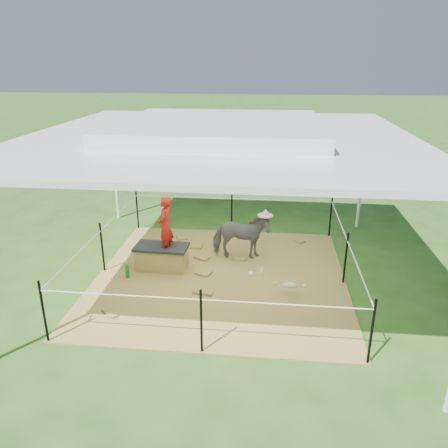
# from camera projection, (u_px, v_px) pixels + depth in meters

# --- Properties ---
(ground) EXTENTS (90.00, 90.00, 0.00)m
(ground) POSITION_uv_depth(u_px,v_px,m) (221.00, 278.00, 8.19)
(ground) COLOR #2D5919
(ground) RESTS_ON ground
(hay_patch) EXTENTS (4.60, 4.60, 0.03)m
(hay_patch) POSITION_uv_depth(u_px,v_px,m) (221.00, 277.00, 8.18)
(hay_patch) COLOR brown
(hay_patch) RESTS_ON ground
(canopy_tent) EXTENTS (6.30, 6.30, 2.90)m
(canopy_tent) POSITION_uv_depth(u_px,v_px,m) (220.00, 133.00, 7.23)
(canopy_tent) COLOR silver
(canopy_tent) RESTS_ON ground
(rope_fence) EXTENTS (4.54, 4.54, 1.00)m
(rope_fence) POSITION_uv_depth(u_px,v_px,m) (220.00, 246.00, 7.96)
(rope_fence) COLOR black
(rope_fence) RESTS_ON ground
(straw_bale) EXTENTS (0.97, 0.51, 0.42)m
(straw_bale) POSITION_uv_depth(u_px,v_px,m) (162.00, 258.00, 8.42)
(straw_bale) COLOR olive
(straw_bale) RESTS_ON hay_patch
(dark_cloth) EXTENTS (1.03, 0.57, 0.05)m
(dark_cloth) POSITION_uv_depth(u_px,v_px,m) (161.00, 247.00, 8.34)
(dark_cloth) COLOR black
(dark_cloth) RESTS_ON straw_bale
(woman) EXTENTS (0.29, 0.43, 1.13)m
(woman) POSITION_uv_depth(u_px,v_px,m) (165.00, 221.00, 8.13)
(woman) COLOR red
(woman) RESTS_ON straw_bale
(green_bottle) EXTENTS (0.08, 0.08, 0.26)m
(green_bottle) POSITION_uv_depth(u_px,v_px,m) (127.00, 271.00, 8.08)
(green_bottle) COLOR #197128
(green_bottle) RESTS_ON hay_patch
(pony) EXTENTS (1.17, 0.61, 0.96)m
(pony) POSITION_uv_depth(u_px,v_px,m) (241.00, 237.00, 8.74)
(pony) COLOR #4F4E54
(pony) RESTS_ON hay_patch
(pink_hat) EXTENTS (0.30, 0.30, 0.14)m
(pink_hat) POSITION_uv_depth(u_px,v_px,m) (241.00, 211.00, 8.55)
(pink_hat) COLOR #F88FC7
(pink_hat) RESTS_ON pony
(foal) EXTENTS (0.80, 0.45, 0.44)m
(foal) POSITION_uv_depth(u_px,v_px,m) (290.00, 284.00, 7.44)
(foal) COLOR beige
(foal) RESTS_ON hay_patch
(trash_barrel) EXTENTS (0.76, 0.76, 0.95)m
(trash_barrel) POSITION_uv_depth(u_px,v_px,m) (366.00, 177.00, 13.31)
(trash_barrel) COLOR #1932BF
(trash_barrel) RESTS_ON ground
(picnic_table_near) EXTENTS (2.41, 2.16, 0.83)m
(picnic_table_near) POSITION_uv_depth(u_px,v_px,m) (290.00, 158.00, 16.06)
(picnic_table_near) COLOR brown
(picnic_table_near) RESTS_ON ground
(picnic_table_far) EXTENTS (2.14, 1.65, 0.84)m
(picnic_table_far) POSITION_uv_depth(u_px,v_px,m) (387.00, 161.00, 15.54)
(picnic_table_far) COLOR brown
(picnic_table_far) RESTS_ON ground
(distant_person) EXTENTS (0.62, 0.54, 1.09)m
(distant_person) POSITION_uv_depth(u_px,v_px,m) (313.00, 165.00, 14.48)
(distant_person) COLOR #2F70B3
(distant_person) RESTS_ON ground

